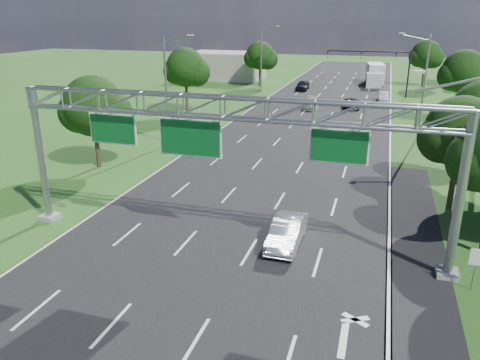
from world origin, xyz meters
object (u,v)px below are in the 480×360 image
at_px(sign_gantry, 224,120).
at_px(silver_sedan, 287,232).
at_px(box_truck, 375,75).
at_px(regulatory_sign, 476,261).
at_px(traffic_signal, 385,62).

height_order(sign_gantry, silver_sedan, sign_gantry).
distance_m(sign_gantry, silver_sedan, 7.00).
relative_size(silver_sedan, box_truck, 0.46).
height_order(sign_gantry, box_truck, sign_gantry).
bearing_deg(sign_gantry, silver_sedan, 17.44).
height_order(sign_gantry, regulatory_sign, sign_gantry).
bearing_deg(box_truck, regulatory_sign, -91.58).
bearing_deg(sign_gantry, traffic_signal, 82.32).
relative_size(regulatory_sign, traffic_signal, 0.17).
height_order(regulatory_sign, silver_sedan, regulatory_sign).
distance_m(traffic_signal, silver_sedan, 52.35).
height_order(regulatory_sign, box_truck, box_truck).
xyz_separation_m(sign_gantry, regulatory_sign, (12.07, -1.02, -5.38)).
bearing_deg(regulatory_sign, traffic_signal, 95.20).
bearing_deg(silver_sedan, box_truck, 88.50).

